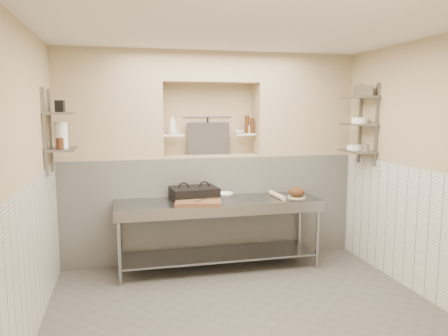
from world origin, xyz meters
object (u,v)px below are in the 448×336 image
object	(u,v)px
mixing_bowl	(225,195)
bowl_alcove	(239,132)
bottle_soap	(172,124)
bread_loaf	(297,192)
jug_left	(61,135)
rolling_pin	(277,195)
panini_press	(194,193)
cutting_board	(198,202)
prep_table	(219,220)

from	to	relation	value
mixing_bowl	bowl_alcove	bearing A→B (deg)	49.35
bottle_soap	bowl_alcove	bearing A→B (deg)	0.46
bread_loaf	jug_left	world-z (taller)	jug_left
mixing_bowl	jug_left	distance (m)	2.15
bread_loaf	bowl_alcove	distance (m)	1.15
bread_loaf	jug_left	distance (m)	2.97
bowl_alcove	rolling_pin	bearing A→B (deg)	-56.60
panini_press	bottle_soap	bearing A→B (deg)	112.48
cutting_board	mixing_bowl	distance (m)	0.56
rolling_pin	prep_table	bearing A→B (deg)	178.90
bread_loaf	prep_table	bearing A→B (deg)	176.14
bread_loaf	jug_left	bearing A→B (deg)	-179.12
bottle_soap	jug_left	distance (m)	1.47
prep_table	rolling_pin	xyz separation A→B (m)	(0.77, -0.01, 0.29)
bottle_soap	jug_left	xyz separation A→B (m)	(-1.32, -0.64, -0.09)
bottle_soap	bowl_alcove	world-z (taller)	bottle_soap
rolling_pin	jug_left	distance (m)	2.74
rolling_pin	cutting_board	bearing A→B (deg)	-171.18
jug_left	prep_table	bearing A→B (deg)	3.52
prep_table	bowl_alcove	size ratio (longest dim) A/B	18.21
cutting_board	jug_left	distance (m)	1.75
cutting_board	rolling_pin	distance (m)	1.08
prep_table	bottle_soap	distance (m)	1.41
jug_left	rolling_pin	bearing A→B (deg)	2.15
mixing_bowl	bottle_soap	xyz separation A→B (m)	(-0.64, 0.33, 0.92)
rolling_pin	bread_loaf	distance (m)	0.26
rolling_pin	bowl_alcove	bearing A→B (deg)	123.40
jug_left	cutting_board	bearing A→B (deg)	-2.50
panini_press	bottle_soap	distance (m)	0.98
prep_table	panini_press	xyz separation A→B (m)	(-0.30, 0.12, 0.34)
prep_table	mixing_bowl	distance (m)	0.37
bread_loaf	jug_left	size ratio (longest dim) A/B	0.73
panini_press	jug_left	world-z (taller)	jug_left
bread_loaf	bottle_soap	size ratio (longest dim) A/B	0.79
cutting_board	bottle_soap	size ratio (longest dim) A/B	2.07
prep_table	bottle_soap	world-z (taller)	bottle_soap
prep_table	bread_loaf	distance (m)	1.08
bread_loaf	bottle_soap	world-z (taller)	bottle_soap
rolling_pin	bread_loaf	world-z (taller)	bread_loaf
prep_table	bowl_alcove	world-z (taller)	bowl_alcove
cutting_board	bottle_soap	bearing A→B (deg)	107.28
mixing_bowl	bread_loaf	world-z (taller)	bread_loaf
cutting_board	bowl_alcove	world-z (taller)	bowl_alcove
cutting_board	bottle_soap	distance (m)	1.18
rolling_pin	jug_left	size ratio (longest dim) A/B	1.45
bread_loaf	bottle_soap	xyz separation A→B (m)	(-1.54, 0.60, 0.87)
panini_press	bread_loaf	distance (m)	1.33
panini_press	cutting_board	xyz separation A→B (m)	(0.00, -0.30, -0.05)
prep_table	jug_left	world-z (taller)	jug_left
mixing_bowl	prep_table	bearing A→B (deg)	-121.60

